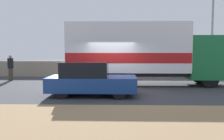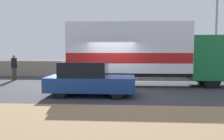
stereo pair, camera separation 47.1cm
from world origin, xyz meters
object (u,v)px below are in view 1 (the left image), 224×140
object	(u,v)px
box_truck	(140,52)
street_lamp	(213,16)
car_hatchback	(90,79)
pedestrian	(11,67)

from	to	relation	value
box_truck	street_lamp	bearing A→B (deg)	31.00
car_hatchback	pedestrian	size ratio (longest dim) A/B	2.29
box_truck	pedestrian	size ratio (longest dim) A/B	5.20
pedestrian	street_lamp	bearing A→B (deg)	5.28
pedestrian	box_truck	bearing A→B (deg)	-12.46
car_hatchback	street_lamp	bearing A→B (deg)	40.17
box_truck	pedestrian	distance (m)	8.78
box_truck	car_hatchback	distance (m)	4.42
box_truck	pedestrian	bearing A→B (deg)	167.54
car_hatchback	pedestrian	world-z (taller)	pedestrian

